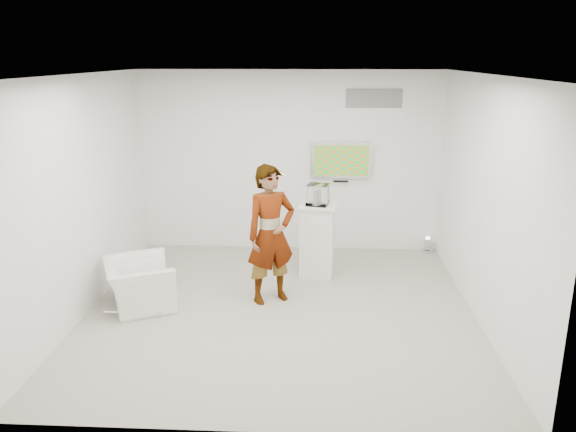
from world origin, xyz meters
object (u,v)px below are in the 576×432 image
(pedestal, at_px, (317,240))
(person, at_px, (271,235))
(floor_uplight, at_px, (427,245))
(armchair, at_px, (139,284))
(tv, at_px, (341,160))

(pedestal, bearing_deg, person, -122.35)
(person, xyz_separation_m, floor_uplight, (2.48, 2.03, -0.80))
(armchair, relative_size, floor_uplight, 3.46)
(tv, bearing_deg, floor_uplight, -4.49)
(pedestal, bearing_deg, tv, 72.07)
(floor_uplight, bearing_deg, person, -140.73)
(armchair, bearing_deg, pedestal, -86.36)
(person, bearing_deg, tv, 35.55)
(pedestal, relative_size, floor_uplight, 3.98)
(armchair, bearing_deg, tv, -72.77)
(person, height_order, armchair, person)
(armchair, xyz_separation_m, floor_uplight, (4.21, 2.30, -0.17))
(person, bearing_deg, floor_uplight, 9.71)
(tv, relative_size, person, 0.54)
(tv, bearing_deg, person, -114.89)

